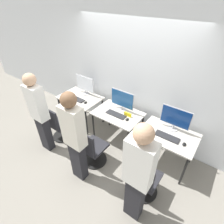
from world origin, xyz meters
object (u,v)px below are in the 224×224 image
office_chair_center (92,150)px  person_right (138,174)px  mouse_left (86,102)px  monitor_right (175,118)px  monitor_left (85,85)px  mouse_center (127,119)px  person_center (74,137)px  person_left (39,112)px  keyboard_right (167,137)px  monitor_center (122,100)px  office_chair_left (59,126)px  office_chair_right (144,181)px  keyboard_left (76,99)px  mouse_right (184,144)px  keyboard_center (116,114)px

office_chair_center → person_right: size_ratio=0.49×
mouse_left → monitor_right: 1.97m
monitor_left → mouse_center: (1.40, -0.30, -0.23)m
person_center → person_left: bearing=174.8°
keyboard_right → mouse_left: bearing=-179.4°
monitor_center → monitor_right: (1.11, 0.04, 0.00)m
office_chair_left → office_chair_right: size_ratio=1.00×
monitor_right → office_chair_right: bearing=-90.8°
keyboard_left → monitor_center: 1.17m
office_chair_center → keyboard_right: (1.12, 0.75, 0.40)m
mouse_left → person_center: size_ratio=0.05×
keyboard_right → office_chair_right: office_chair_right is taller
office_chair_left → person_center: bearing=-23.3°
keyboard_right → person_left: bearing=-155.0°
person_left → person_center: (1.07, -0.10, 0.03)m
office_chair_right → keyboard_right: bearing=88.9°
monitor_center → mouse_center: size_ratio=5.99×
mouse_right → person_right: (-0.28, -1.12, 0.24)m
mouse_right → monitor_left: bearing=173.0°
keyboard_left → mouse_left: (0.29, 0.01, 0.01)m
mouse_left → person_left: person_left is taller
monitor_left → mouse_right: (2.53, -0.31, -0.23)m
person_left → monitor_right: person_left is taller
office_chair_center → office_chair_left: bearing=174.8°
keyboard_center → monitor_right: (1.11, 0.26, 0.24)m
monitor_center → keyboard_center: bearing=-90.0°
office_chair_left → office_chair_center: 1.08m
monitor_right → monitor_left: bearing=179.4°
mouse_right → monitor_center: bearing=170.1°
person_right → office_chair_right: bearing=95.7°
mouse_left → office_chair_center: size_ratio=0.10×
mouse_center → monitor_right: bearing=18.2°
office_chair_left → monitor_center: bearing=39.5°
person_left → office_chair_center: bearing=14.1°
office_chair_left → person_right: size_ratio=0.49×
monitor_center → office_chair_center: size_ratio=0.62×
mouse_center → monitor_right: 0.90m
office_chair_left → keyboard_right: size_ratio=1.99×
mouse_center → mouse_right: (1.13, -0.01, 0.00)m
monitor_center → office_chair_left: bearing=-140.5°
office_chair_center → mouse_right: bearing=27.5°
keyboard_left → person_left: size_ratio=0.25×
monitor_left → keyboard_right: size_ratio=1.24×
person_center → monitor_right: 1.79m
mouse_right → person_right: size_ratio=0.05×
monitor_left → office_chair_left: monitor_left is taller
monitor_left → keyboard_right: bearing=-7.7°
keyboard_left → mouse_left: mouse_left is taller
monitor_center → office_chair_center: bearing=-90.6°
mouse_right → person_right: person_right is taller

